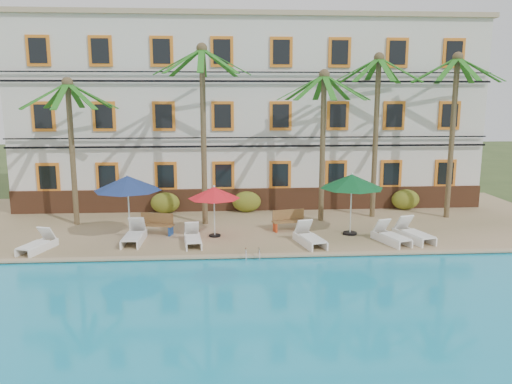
{
  "coord_description": "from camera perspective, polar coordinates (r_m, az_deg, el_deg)",
  "views": [
    {
      "loc": [
        -1.52,
        -19.01,
        6.19
      ],
      "look_at": [
        -0.05,
        3.0,
        2.0
      ],
      "focal_mm": 35.0,
      "sensor_mm": 36.0,
      "label": 1
    }
  ],
  "objects": [
    {
      "name": "lounger_f",
      "position": [
        22.11,
        17.51,
        -4.49
      ],
      "size": [
        1.29,
        2.19,
        0.98
      ],
      "color": "white",
      "rests_on": "pool_deck"
    },
    {
      "name": "lounger_b",
      "position": [
        21.4,
        -13.75,
        -4.81
      ],
      "size": [
        0.8,
        2.06,
        0.96
      ],
      "color": "white",
      "rests_on": "pool_deck"
    },
    {
      "name": "lounger_e",
      "position": [
        21.51,
        15.12,
        -4.84
      ],
      "size": [
        1.27,
        2.05,
        0.91
      ],
      "color": "white",
      "rests_on": "pool_deck"
    },
    {
      "name": "shrub_right",
      "position": [
        27.94,
        16.71,
        -0.83
      ],
      "size": [
        1.5,
        0.9,
        1.1
      ],
      "primitive_type": "ellipsoid",
      "color": "#1E5017",
      "rests_on": "pool_deck"
    },
    {
      "name": "ground",
      "position": [
        20.05,
        0.71,
        -7.23
      ],
      "size": [
        100.0,
        100.0,
        0.0
      ],
      "primitive_type": "plane",
      "color": "#384C23",
      "rests_on": "ground"
    },
    {
      "name": "swimming_pool",
      "position": [
        13.56,
        3.15,
        -15.97
      ],
      "size": [
        26.0,
        12.0,
        0.2
      ],
      "primitive_type": "cube",
      "color": "#1BA0CA",
      "rests_on": "ground"
    },
    {
      "name": "shrub_mid",
      "position": [
        26.2,
        -1.08,
        -1.12
      ],
      "size": [
        1.5,
        0.9,
        1.1
      ],
      "primitive_type": "ellipsoid",
      "color": "#1E5017",
      "rests_on": "pool_deck"
    },
    {
      "name": "shrub_left",
      "position": [
        26.35,
        -10.34,
        -1.23
      ],
      "size": [
        1.5,
        0.9,
        1.1
      ],
      "primitive_type": "ellipsoid",
      "color": "#1E5017",
      "rests_on": "pool_deck"
    },
    {
      "name": "umbrella_green",
      "position": [
        21.98,
        10.89,
        1.17
      ],
      "size": [
        2.76,
        2.76,
        2.76
      ],
      "color": "black",
      "rests_on": "pool_deck"
    },
    {
      "name": "palm_c",
      "position": [
        24.05,
        7.68,
        7.72
      ],
      "size": [
        4.43,
        4.43,
        7.24
      ],
      "color": "brown",
      "rests_on": "pool_deck"
    },
    {
      "name": "bench_right",
      "position": [
        22.69,
        3.7,
        -3.22
      ],
      "size": [
        1.57,
        0.78,
        0.93
      ],
      "color": "olive",
      "rests_on": "pool_deck"
    },
    {
      "name": "umbrella_red",
      "position": [
        21.4,
        -4.81,
        -0.11
      ],
      "size": [
        2.25,
        2.25,
        2.26
      ],
      "color": "black",
      "rests_on": "pool_deck"
    },
    {
      "name": "umbrella_blue",
      "position": [
        21.48,
        -14.46,
        0.94
      ],
      "size": [
        2.82,
        2.82,
        2.81
      ],
      "color": "black",
      "rests_on": "pool_deck"
    },
    {
      "name": "palm_a",
      "position": [
        24.64,
        -20.42,
        6.68
      ],
      "size": [
        4.43,
        4.43,
        6.85
      ],
      "color": "brown",
      "rests_on": "pool_deck"
    },
    {
      "name": "bench_left",
      "position": [
        22.43,
        -11.22,
        -3.58
      ],
      "size": [
        1.57,
        0.84,
        0.93
      ],
      "color": "olive",
      "rests_on": "pool_deck"
    },
    {
      "name": "hotel_building",
      "position": [
        29.05,
        -0.84,
        9.14
      ],
      "size": [
        25.4,
        6.44,
        10.22
      ],
      "color": "silver",
      "rests_on": "pool_deck"
    },
    {
      "name": "palm_e",
      "position": [
        26.32,
        21.67,
        8.38
      ],
      "size": [
        4.43,
        4.43,
        8.08
      ],
      "color": "brown",
      "rests_on": "pool_deck"
    },
    {
      "name": "pool_deck",
      "position": [
        24.81,
        -0.2,
        -3.39
      ],
      "size": [
        30.0,
        12.0,
        0.25
      ],
      "primitive_type": "cube",
      "color": "tan",
      "rests_on": "ground"
    },
    {
      "name": "palm_d",
      "position": [
        25.33,
        13.62,
        8.75
      ],
      "size": [
        4.43,
        4.43,
        8.07
      ],
      "color": "brown",
      "rests_on": "pool_deck"
    },
    {
      "name": "lounger_a",
      "position": [
        21.5,
        -23.67,
        -5.44
      ],
      "size": [
        1.16,
        1.93,
        0.86
      ],
      "color": "white",
      "rests_on": "pool_deck"
    },
    {
      "name": "pool_coping",
      "position": [
        19.11,
        0.93,
        -7.26
      ],
      "size": [
        30.0,
        0.35,
        0.06
      ],
      "primitive_type": "cube",
      "color": "tan",
      "rests_on": "pool_deck"
    },
    {
      "name": "lounger_c",
      "position": [
        20.69,
        -7.25,
        -5.22
      ],
      "size": [
        0.85,
        1.87,
        0.86
      ],
      "color": "white",
      "rests_on": "pool_deck"
    },
    {
      "name": "pool_ladder",
      "position": [
        19.0,
        -0.41,
        -7.47
      ],
      "size": [
        0.54,
        0.74,
        0.74
      ],
      "color": "silver",
      "rests_on": "ground"
    },
    {
      "name": "palm_b",
      "position": [
        23.29,
        -6.08,
        9.24
      ],
      "size": [
        4.43,
        4.43,
        8.36
      ],
      "color": "brown",
      "rests_on": "pool_deck"
    },
    {
      "name": "lounger_d",
      "position": [
        20.61,
        6.12,
        -5.17
      ],
      "size": [
        1.17,
        2.12,
        0.95
      ],
      "color": "white",
      "rests_on": "pool_deck"
    }
  ]
}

